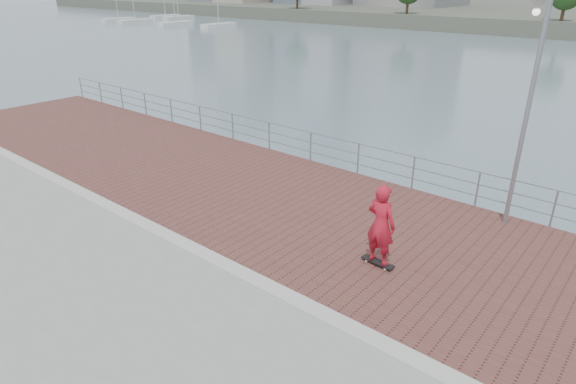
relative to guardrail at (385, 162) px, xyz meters
The scene contains 8 objects.
water 7.50m from the guardrail, 90.00° to the right, with size 400.00×400.00×0.00m, color slate.
brick_lane 3.47m from the guardrail, 90.00° to the right, with size 40.00×6.80×0.02m, color brown.
curb 7.03m from the guardrail, 90.00° to the right, with size 40.00×0.40×0.06m, color #B7B5AD.
guardrail is the anchor object (origin of this frame).
street_lamp 5.62m from the guardrail, 13.09° to the right, with size 0.45×1.32×6.21m.
skateboard 5.34m from the guardrail, 61.99° to the right, with size 0.83×0.26×0.09m.
skateboarder 5.33m from the guardrail, 61.99° to the right, with size 0.72×0.47×1.97m, color red.
marina 94.20m from the guardrail, 147.49° to the left, with size 27.79×19.47×11.02m.
Camera 1 is at (7.07, -6.48, 6.21)m, focal length 30.00 mm.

